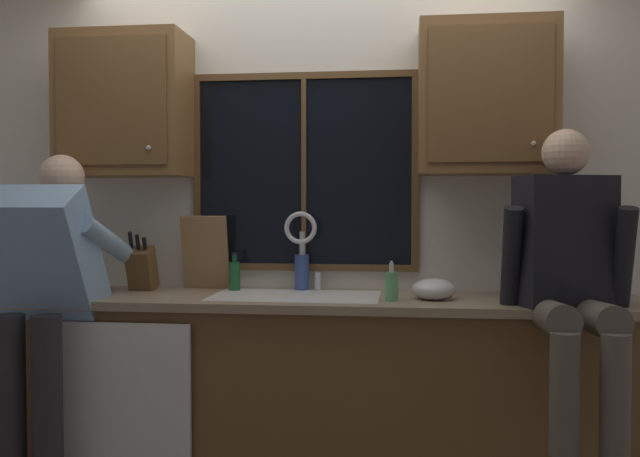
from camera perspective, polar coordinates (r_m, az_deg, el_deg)
name	(u,v)px	position (r m, az deg, el deg)	size (l,w,h in m)	color
back_wall	(322,220)	(3.63, 0.20, 0.70)	(5.41, 0.12, 2.55)	silver
window_glass	(304,172)	(3.58, -1.30, 4.68)	(1.10, 0.02, 0.95)	black
window_frame_top	(304,76)	(3.63, -1.33, 12.48)	(1.17, 0.02, 0.04)	brown
window_frame_bottom	(304,267)	(3.58, -1.32, -3.21)	(1.17, 0.02, 0.04)	brown
window_frame_left	(197,173)	(3.70, -10.09, 4.56)	(0.04, 0.02, 0.95)	brown
window_frame_right	(415,171)	(3.53, 7.84, 4.70)	(0.04, 0.02, 0.95)	brown
window_mullion_center	(304,172)	(3.57, -1.33, 4.69)	(0.02, 0.02, 0.95)	brown
lower_cabinet_run	(314,396)	(3.41, -0.51, -13.60)	(3.01, 0.58, 0.88)	brown
countertop	(313,301)	(3.30, -0.56, -5.97)	(3.07, 0.62, 0.04)	gray
dishwasher_front	(126,405)	(3.31, -15.71, -13.82)	(0.60, 0.02, 0.74)	white
upper_cabinet_left	(125,105)	(3.70, -15.81, 9.73)	(0.64, 0.36, 0.72)	brown
upper_cabinet_right	(486,99)	(3.44, 13.53, 10.35)	(0.64, 0.36, 0.72)	brown
sink	(296,316)	(3.33, -2.03, -7.24)	(0.80, 0.46, 0.21)	silver
faucet	(303,241)	(3.47, -1.44, -1.04)	(0.18, 0.09, 0.40)	silver
person_standing	(42,290)	(3.35, -21.90, -4.73)	(0.53, 0.67, 1.59)	#262628
person_sitting_on_counter	(570,265)	(3.07, 19.89, -2.85)	(0.54, 0.65, 1.26)	#595147
knife_block	(142,269)	(3.63, -14.47, -3.26)	(0.12, 0.18, 0.32)	brown
cutting_board	(205,253)	(3.61, -9.43, -1.98)	(0.24, 0.02, 0.39)	#997047
mixing_bowl	(434,289)	(3.24, 9.35, -4.97)	(0.20, 0.20, 0.10)	silver
soap_dispenser	(391,286)	(3.15, 5.91, -4.70)	(0.06, 0.07, 0.18)	#59A566
bottle_green_glass	(302,271)	(3.53, -1.50, -3.51)	(0.07, 0.07, 0.24)	#334C8C
bottle_tall_clear	(235,275)	(3.54, -7.06, -3.84)	(0.06, 0.06, 0.19)	#1E592D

